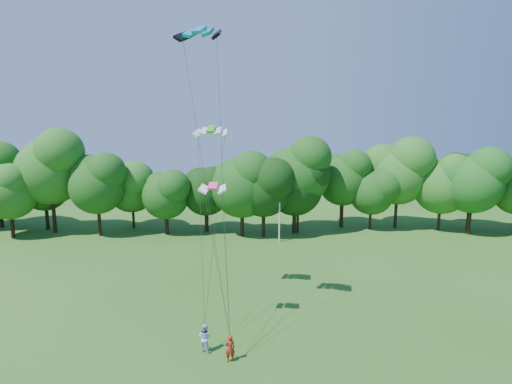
{
  "coord_description": "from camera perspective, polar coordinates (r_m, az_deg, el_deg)",
  "views": [
    {
      "loc": [
        0.17,
        -18.59,
        14.48
      ],
      "look_at": [
        0.29,
        13.0,
        9.36
      ],
      "focal_mm": 28.0,
      "sensor_mm": 36.0,
      "label": 1
    }
  ],
  "objects": [
    {
      "name": "kite_teal",
      "position": [
        27.97,
        -8.1,
        21.95
      ],
      "size": [
        3.18,
        2.0,
        0.76
      ],
      "rotation": [
        0.0,
        0.0,
        -0.26
      ],
      "color": "#058C9E",
      "rests_on": "ground"
    },
    {
      "name": "kite_green",
      "position": [
        32.13,
        -6.42,
        8.91
      ],
      "size": [
        2.86,
        1.52,
        0.63
      ],
      "rotation": [
        0.0,
        0.0,
        -0.12
      ],
      "color": "green",
      "rests_on": "ground"
    },
    {
      "name": "tree_back_center",
      "position": [
        54.52,
        5.57,
        1.86
      ],
      "size": [
        8.32,
        8.32,
        12.1
      ],
      "color": "#302112",
      "rests_on": "ground"
    },
    {
      "name": "kite_pink",
      "position": [
        27.34,
        -6.17,
        0.86
      ],
      "size": [
        1.92,
        1.01,
        0.45
      ],
      "rotation": [
        0.0,
        0.0,
        -0.07
      ],
      "color": "#FF468B",
      "rests_on": "ground"
    },
    {
      "name": "kite_flyer_left",
      "position": [
        26.76,
        -3.74,
        -21.38
      ],
      "size": [
        0.71,
        0.54,
        1.74
      ],
      "primitive_type": "imported",
      "rotation": [
        0.0,
        0.0,
        3.35
      ],
      "color": "#AA2016",
      "rests_on": "ground"
    },
    {
      "name": "tree_back_east",
      "position": [
        60.95,
        28.56,
        1.71
      ],
      "size": [
        8.5,
        8.5,
        12.37
      ],
      "color": "black",
      "rests_on": "ground"
    },
    {
      "name": "tree_back_west",
      "position": [
        63.87,
        -27.99,
        0.85
      ],
      "size": [
        7.05,
        7.05,
        10.25
      ],
      "color": "black",
      "rests_on": "ground"
    },
    {
      "name": "utility_pole",
      "position": [
        50.61,
        3.37,
        -2.58
      ],
      "size": [
        1.61,
        0.34,
        8.09
      ],
      "rotation": [
        0.0,
        0.0,
        0.16
      ],
      "color": "silver",
      "rests_on": "ground"
    },
    {
      "name": "kite_flyer_right",
      "position": [
        27.85,
        -7.31,
        -19.92
      ],
      "size": [
        1.16,
        1.08,
        1.91
      ],
      "primitive_type": "imported",
      "rotation": [
        0.0,
        0.0,
        2.65
      ],
      "color": "#B1D1F6",
      "rests_on": "ground"
    }
  ]
}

